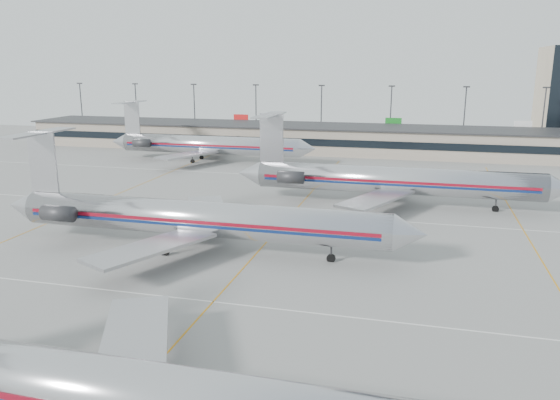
% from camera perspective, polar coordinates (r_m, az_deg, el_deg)
% --- Properties ---
extents(ground, '(260.00, 260.00, 0.00)m').
position_cam_1_polar(ground, '(40.82, -12.31, -15.99)').
color(ground, gray).
rests_on(ground, ground).
extents(apron_markings, '(160.00, 0.15, 0.02)m').
position_cam_1_polar(apron_markings, '(48.92, -7.01, -10.50)').
color(apron_markings, silver).
rests_on(apron_markings, ground).
extents(terminal, '(162.00, 17.00, 6.25)m').
position_cam_1_polar(terminal, '(131.50, 7.08, 6.34)').
color(terminal, gray).
rests_on(terminal, ground).
extents(light_mast_row, '(163.60, 0.40, 15.28)m').
position_cam_1_polar(light_mast_row, '(144.78, 7.89, 9.16)').
color(light_mast_row, '#38383D').
rests_on(light_mast_row, ground).
extents(jet_foreground, '(47.07, 27.71, 12.32)m').
position_cam_1_polar(jet_foreground, '(32.20, -19.77, -17.92)').
color(jet_foreground, silver).
rests_on(jet_foreground, ground).
extents(jet_second_row, '(49.22, 28.98, 12.88)m').
position_cam_1_polar(jet_second_row, '(61.29, -9.28, -1.82)').
color(jet_second_row, silver).
rests_on(jet_second_row, ground).
extents(jet_third_row, '(48.28, 29.70, 13.20)m').
position_cam_1_polar(jet_third_row, '(81.68, 11.28, 2.09)').
color(jet_third_row, silver).
rests_on(jet_third_row, ground).
extents(jet_back_row, '(46.45, 28.57, 12.70)m').
position_cam_1_polar(jet_back_row, '(118.51, -7.77, 5.76)').
color(jet_back_row, silver).
rests_on(jet_back_row, ground).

